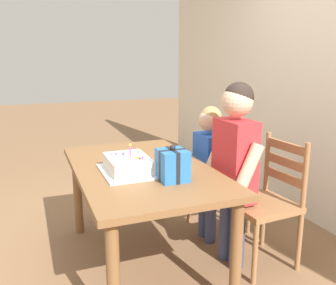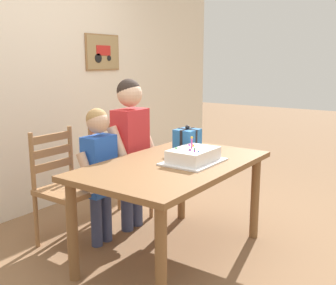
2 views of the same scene
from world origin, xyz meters
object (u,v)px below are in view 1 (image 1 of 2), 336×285
(chair_right, at_px, (266,202))
(dining_table, at_px, (142,180))
(child_older, at_px, (235,157))
(birthday_cake, at_px, (128,165))
(child_younger, at_px, (209,161))
(gift_box_red_large, at_px, (173,165))
(chair_left, at_px, (223,176))

(chair_right, bearing_deg, dining_table, -110.17)
(dining_table, relative_size, child_older, 1.13)
(dining_table, distance_m, birthday_cake, 0.20)
(dining_table, bearing_deg, chair_right, 69.83)
(child_younger, bearing_deg, gift_box_red_large, -46.13)
(chair_right, bearing_deg, child_older, -109.17)
(chair_left, bearing_deg, gift_box_red_large, -48.98)
(birthday_cake, height_order, child_older, child_older)
(dining_table, distance_m, gift_box_red_large, 0.39)
(chair_right, bearing_deg, child_younger, -153.61)
(chair_left, distance_m, chair_right, 0.61)
(dining_table, relative_size, chair_left, 1.60)
(chair_left, height_order, child_older, child_older)
(gift_box_red_large, distance_m, child_younger, 0.71)
(birthday_cake, relative_size, gift_box_red_large, 1.96)
(child_older, bearing_deg, chair_left, 156.76)
(child_younger, bearing_deg, birthday_cake, -71.77)
(birthday_cake, height_order, gift_box_red_large, gift_box_red_large)
(chair_left, bearing_deg, dining_table, -69.67)
(birthday_cake, relative_size, chair_right, 0.48)
(dining_table, bearing_deg, gift_box_red_large, 16.15)
(dining_table, relative_size, gift_box_red_large, 6.58)
(birthday_cake, xyz_separation_m, chair_right, (0.22, 0.94, -0.31))
(birthday_cake, distance_m, child_older, 0.73)
(birthday_cake, xyz_separation_m, child_younger, (-0.23, 0.71, -0.11))
(birthday_cake, bearing_deg, child_older, 78.64)
(child_younger, bearing_deg, dining_table, -75.53)
(birthday_cake, height_order, chair_left, same)
(dining_table, height_order, chair_right, chair_right)
(child_younger, bearing_deg, chair_right, 26.39)
(chair_right, relative_size, child_older, 0.70)
(dining_table, relative_size, birthday_cake, 3.35)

